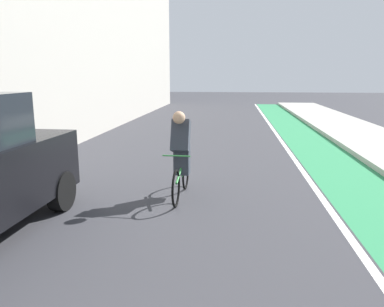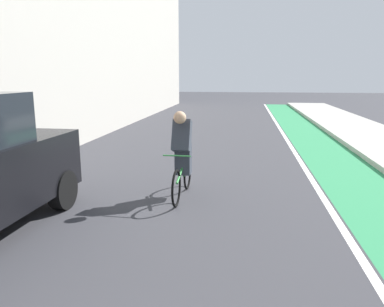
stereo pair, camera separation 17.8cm
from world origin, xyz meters
name	(u,v)px [view 1 (the left image)]	position (x,y,z in m)	size (l,w,h in m)	color
ground_plane	(203,170)	(0.00, 15.03, 0.00)	(83.72, 83.72, 0.00)	#38383D
bike_lane_paint	(324,156)	(3.24, 17.03, 0.00)	(1.60, 38.05, 0.00)	#2D8451
lane_divider_stripe	(291,155)	(2.34, 17.03, 0.00)	(0.12, 38.05, 0.00)	white
cyclist_trailing	(181,152)	(-0.24, 13.02, 0.85)	(0.48, 1.70, 1.61)	black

